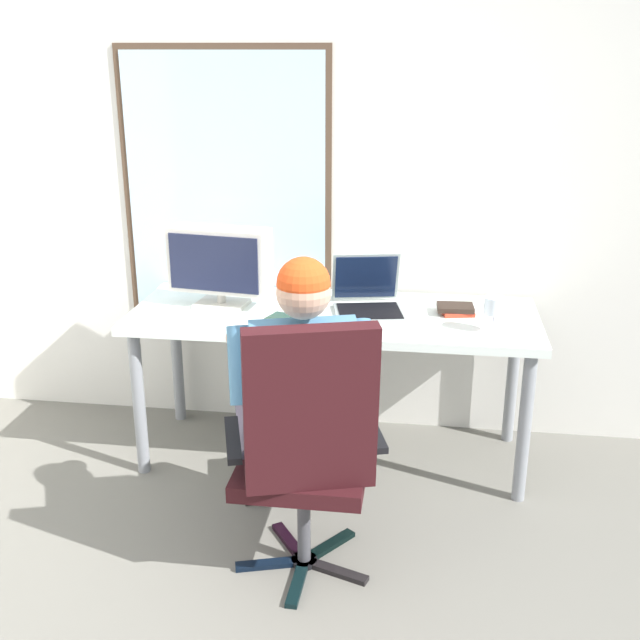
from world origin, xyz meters
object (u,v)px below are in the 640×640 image
person_seated (300,397)px  crt_monitor (220,261)px  desk (333,327)px  laptop (368,296)px  wine_glass (494,308)px  office_chair (307,443)px  book_stack (456,309)px  desk_speaker (316,288)px  cd_case (284,319)px

person_seated → crt_monitor: (-0.49, 0.71, 0.32)m
crt_monitor → desk: bearing=-1.4°
laptop → wine_glass: laptop is taller
crt_monitor → laptop: bearing=4.0°
office_chair → book_stack: (0.52, 1.01, 0.18)m
crt_monitor → desk_speaker: (0.43, 0.11, -0.14)m
desk → crt_monitor: size_ratio=3.84×
person_seated → laptop: person_seated is taller
person_seated → wine_glass: bearing=35.5°
laptop → crt_monitor: bearing=-176.0°
office_chair → desk_speaker: 1.11m
crt_monitor → book_stack: bearing=2.2°
person_seated → wine_glass: 0.94m
desk_speaker → cd_case: bearing=-113.2°
crt_monitor → laptop: size_ratio=1.23×
office_chair → laptop: bearing=83.2°
laptop → cd_case: size_ratio=2.21×
laptop → desk_speaker: bearing=165.9°
wine_glass → book_stack: 0.28m
laptop → wine_glass: (0.55, -0.23, 0.04)m
desk → desk_speaker: size_ratio=12.93×
office_chair → wine_glass: (0.67, 0.79, 0.27)m
office_chair → person_seated: bearing=104.8°
book_stack → desk: bearing=-174.3°
person_seated → book_stack: size_ratio=6.93×
desk → crt_monitor: crt_monitor is taller
desk → crt_monitor: 0.60m
desk → wine_glass: bearing=-13.3°
wine_glass → crt_monitor: bearing=171.7°
desk → wine_glass: 0.74m
person_seated → wine_glass: size_ratio=7.79×
laptop → book_stack: (0.40, -0.00, -0.04)m
office_chair → wine_glass: 1.07m
wine_glass → desk: bearing=166.7°
crt_monitor → desk_speaker: crt_monitor is taller
laptop → book_stack: bearing=-0.7°
desk_speaker → cd_case: (-0.11, -0.26, -0.07)m
desk_speaker → cd_case: desk_speaker is taller
crt_monitor → book_stack: (1.08, 0.04, -0.19)m
office_chair → crt_monitor: 1.18m
desk_speaker → book_stack: bearing=-5.9°
person_seated → desk: bearing=86.6°
person_seated → desk_speaker: 0.84m
desk → desk_speaker: (-0.10, 0.12, 0.15)m
crt_monitor → book_stack: size_ratio=2.76×
person_seated → cd_case: (-0.17, 0.56, 0.11)m
book_stack → person_seated: bearing=-128.4°
wine_glass → book_stack: size_ratio=0.89×
crt_monitor → book_stack: crt_monitor is taller
desk → book_stack: size_ratio=10.60×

